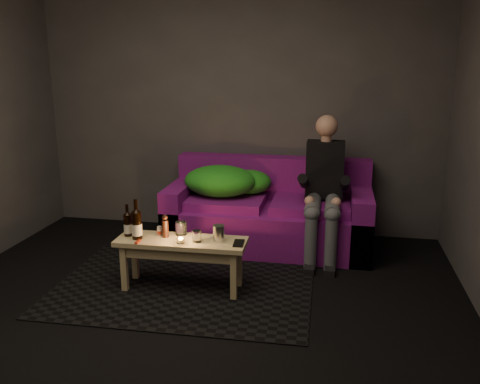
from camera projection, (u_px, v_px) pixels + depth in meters
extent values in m
plane|color=black|center=(171.00, 340.00, 3.21)|extent=(4.50, 4.50, 0.00)
plane|color=#434143|center=(238.00, 103.00, 5.02)|extent=(4.00, 0.00, 4.00)
cube|color=black|center=(185.00, 285.00, 3.98)|extent=(2.00, 1.47, 0.01)
cube|color=#7A1071|center=(268.00, 226.00, 4.78)|extent=(1.87, 0.84, 0.39)
cube|color=#7A1071|center=(273.00, 177.00, 4.97)|extent=(1.87, 0.21, 0.41)
cube|color=#7A1071|center=(182.00, 212.00, 4.90)|extent=(0.19, 0.84, 0.58)
cube|color=#7A1071|center=(360.00, 222.00, 4.60)|extent=(0.19, 0.84, 0.58)
cube|color=#7A1071|center=(226.00, 202.00, 4.74)|extent=(0.70, 0.56, 0.09)
cube|color=#7A1071|center=(311.00, 206.00, 4.60)|extent=(0.70, 0.56, 0.09)
ellipsoid|color=#2E8B19|center=(220.00, 181.00, 4.75)|extent=(0.67, 0.52, 0.28)
ellipsoid|color=#2E8B19|center=(250.00, 182.00, 4.84)|extent=(0.41, 0.34, 0.22)
ellipsoid|color=#2E8B19|center=(202.00, 184.00, 4.91)|extent=(0.30, 0.24, 0.15)
cube|color=black|center=(325.00, 169.00, 4.59)|extent=(0.34, 0.21, 0.51)
sphere|color=#D89E87|center=(327.00, 126.00, 4.49)|extent=(0.20, 0.20, 0.20)
cylinder|color=#50545B|center=(313.00, 205.00, 4.39)|extent=(0.13, 0.47, 0.13)
cylinder|color=#50545B|center=(333.00, 206.00, 4.36)|extent=(0.13, 0.47, 0.13)
cylinder|color=#50545B|center=(311.00, 242.00, 4.25)|extent=(0.10, 0.10, 0.48)
cylinder|color=#50545B|center=(331.00, 244.00, 4.22)|extent=(0.10, 0.10, 0.48)
cube|color=black|center=(309.00, 268.00, 4.25)|extent=(0.08, 0.21, 0.06)
cube|color=black|center=(330.00, 270.00, 4.22)|extent=(0.08, 0.21, 0.06)
cube|color=#E2CB84|center=(181.00, 242.00, 3.84)|extent=(0.99, 0.33, 0.04)
cube|color=#E2CB84|center=(182.00, 249.00, 3.85)|extent=(0.87, 0.26, 0.09)
cube|color=#E2CB84|center=(124.00, 269.00, 3.85)|extent=(0.05, 0.05, 0.37)
cube|color=#E2CB84|center=(135.00, 257.00, 4.07)|extent=(0.05, 0.05, 0.37)
cube|color=#E2CB84|center=(234.00, 276.00, 3.71)|extent=(0.05, 0.05, 0.37)
cube|color=#E2CB84|center=(239.00, 264.00, 3.93)|extent=(0.05, 0.05, 0.37)
cylinder|color=black|center=(128.00, 225.00, 3.89)|extent=(0.06, 0.06, 0.17)
cylinder|color=white|center=(128.00, 228.00, 3.90)|extent=(0.06, 0.06, 0.07)
cone|color=black|center=(127.00, 213.00, 3.86)|extent=(0.06, 0.06, 0.03)
cylinder|color=black|center=(127.00, 209.00, 3.86)|extent=(0.02, 0.02, 0.08)
cylinder|color=black|center=(137.00, 225.00, 3.82)|extent=(0.08, 0.08, 0.21)
cylinder|color=white|center=(137.00, 229.00, 3.83)|extent=(0.08, 0.08, 0.09)
cone|color=black|center=(136.00, 210.00, 3.79)|extent=(0.08, 0.08, 0.03)
cylinder|color=black|center=(136.00, 206.00, 3.78)|extent=(0.03, 0.03, 0.10)
cylinder|color=silver|center=(159.00, 231.00, 3.90)|extent=(0.04, 0.04, 0.07)
cylinder|color=black|center=(165.00, 229.00, 3.87)|extent=(0.05, 0.05, 0.14)
cylinder|color=white|center=(181.00, 228.00, 3.92)|extent=(0.11, 0.11, 0.10)
cylinder|color=white|center=(181.00, 240.00, 3.75)|extent=(0.06, 0.06, 0.05)
sphere|color=orange|center=(181.00, 239.00, 3.75)|extent=(0.02, 0.02, 0.02)
cylinder|color=white|center=(197.00, 236.00, 3.77)|extent=(0.09, 0.09, 0.09)
cylinder|color=silver|center=(219.00, 233.00, 3.79)|extent=(0.10, 0.10, 0.12)
cube|color=black|center=(239.00, 243.00, 3.74)|extent=(0.09, 0.16, 0.01)
cube|color=#B8250B|center=(138.00, 242.00, 3.77)|extent=(0.02, 0.08, 0.01)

